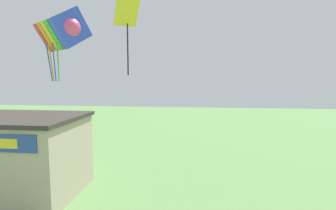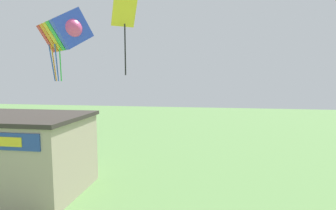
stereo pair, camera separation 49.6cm
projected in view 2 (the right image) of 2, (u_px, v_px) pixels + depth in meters
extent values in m
cube|color=#B7A88E|center=(20.00, 155.00, 16.43)|extent=(7.84, 5.36, 4.62)
cube|color=#38332D|center=(18.00, 117.00, 16.17)|extent=(8.14, 5.66, 0.24)
ellipsoid|color=#E54C8C|center=(65.00, 31.00, 12.13)|extent=(3.07, 2.97, 1.85)
cube|color=red|center=(58.00, 33.00, 12.74)|extent=(1.43, 1.69, 1.88)
cube|color=orange|center=(61.00, 32.00, 12.43)|extent=(1.43, 1.69, 1.88)
cube|color=yellow|center=(65.00, 31.00, 12.13)|extent=(1.43, 1.69, 1.88)
cube|color=green|center=(69.00, 30.00, 11.83)|extent=(1.43, 1.69, 1.88)
cube|color=blue|center=(72.00, 28.00, 11.52)|extent=(1.43, 1.69, 1.88)
cylinder|color=blue|center=(52.00, 63.00, 12.29)|extent=(0.17, 0.29, 1.71)
cylinder|color=orange|center=(54.00, 63.00, 12.22)|extent=(0.10, 0.30, 1.71)
cylinder|color=blue|center=(57.00, 63.00, 12.15)|extent=(0.10, 0.30, 1.71)
cylinder|color=green|center=(60.00, 63.00, 12.10)|extent=(0.17, 0.29, 1.71)
cube|color=yellow|center=(124.00, 10.00, 9.08)|extent=(1.01, 0.95, 1.03)
cylinder|color=black|center=(125.00, 50.00, 9.23)|extent=(0.05, 0.05, 1.78)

